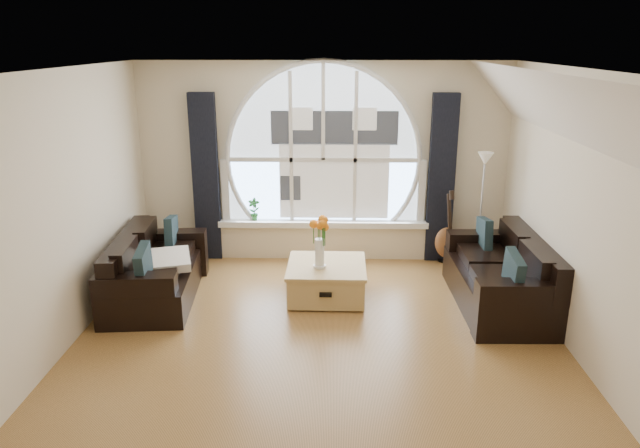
{
  "coord_description": "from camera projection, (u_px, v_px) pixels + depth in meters",
  "views": [
    {
      "loc": [
        0.14,
        -5.15,
        2.95
      ],
      "look_at": [
        0.0,
        0.9,
        1.05
      ],
      "focal_mm": 32.98,
      "sensor_mm": 36.0,
      "label": 1
    }
  ],
  "objects": [
    {
      "name": "wall_front",
      "position": [
        302.0,
        395.0,
        2.77
      ],
      "size": [
        5.0,
        0.01,
        2.7
      ],
      "primitive_type": "cube",
      "color": "beige",
      "rests_on": "ground"
    },
    {
      "name": "sofa_left",
      "position": [
        156.0,
        266.0,
        6.92
      ],
      "size": [
        1.01,
        1.8,
        0.77
      ],
      "primitive_type": "cube",
      "rotation": [
        0.0,
        0.0,
        0.08
      ],
      "color": "black",
      "rests_on": "ground"
    },
    {
      "name": "vase_flowers",
      "position": [
        320.0,
        236.0,
        6.74
      ],
      "size": [
        0.24,
        0.24,
        0.7
      ],
      "primitive_type": "cube",
      "color": "white",
      "rests_on": "coffee_chest"
    },
    {
      "name": "curtain_left",
      "position": [
        206.0,
        178.0,
        8.0
      ],
      "size": [
        0.35,
        0.12,
        2.3
      ],
      "primitive_type": "cube",
      "color": "black",
      "rests_on": "ground"
    },
    {
      "name": "ground",
      "position": [
        318.0,
        352.0,
        5.8
      ],
      "size": [
        5.0,
        5.5,
        0.01
      ],
      "primitive_type": "cube",
      "color": "brown",
      "rests_on": "ground"
    },
    {
      "name": "coffee_chest",
      "position": [
        327.0,
        279.0,
        7.0
      ],
      "size": [
        0.93,
        0.93,
        0.45
      ],
      "primitive_type": "cube",
      "rotation": [
        0.0,
        0.0,
        -0.01
      ],
      "color": "tan",
      "rests_on": "ground"
    },
    {
      "name": "wall_right",
      "position": [
        592.0,
        224.0,
        5.34
      ],
      "size": [
        0.01,
        5.5,
        2.7
      ],
      "primitive_type": "cube",
      "color": "beige",
      "rests_on": "ground"
    },
    {
      "name": "ceiling",
      "position": [
        317.0,
        71.0,
        4.99
      ],
      "size": [
        5.0,
        5.5,
        0.01
      ],
      "primitive_type": "cube",
      "color": "silver",
      "rests_on": "ground"
    },
    {
      "name": "throw_blanket",
      "position": [
        166.0,
        260.0,
        6.83
      ],
      "size": [
        0.68,
        0.68,
        0.1
      ],
      "primitive_type": "cube",
      "rotation": [
        0.0,
        0.0,
        0.29
      ],
      "color": "silver",
      "rests_on": "sofa_left"
    },
    {
      "name": "wall_back",
      "position": [
        323.0,
        163.0,
        8.02
      ],
      "size": [
        5.0,
        0.01,
        2.7
      ],
      "primitive_type": "cube",
      "color": "beige",
      "rests_on": "ground"
    },
    {
      "name": "attic_slope",
      "position": [
        573.0,
        113.0,
        5.05
      ],
      "size": [
        0.92,
        5.5,
        0.72
      ],
      "primitive_type": "cube",
      "color": "silver",
      "rests_on": "ground"
    },
    {
      "name": "window_sill",
      "position": [
        323.0,
        223.0,
        8.18
      ],
      "size": [
        2.9,
        0.22,
        0.08
      ],
      "primitive_type": "cube",
      "color": "white",
      "rests_on": "wall_back"
    },
    {
      "name": "curtain_right",
      "position": [
        441.0,
        179.0,
        7.93
      ],
      "size": [
        0.35,
        0.12,
        2.3
      ],
      "primitive_type": "cube",
      "color": "black",
      "rests_on": "ground"
    },
    {
      "name": "window_frame",
      "position": [
        323.0,
        143.0,
        7.88
      ],
      "size": [
        2.76,
        0.08,
        2.15
      ],
      "primitive_type": "cube",
      "color": "white",
      "rests_on": "wall_back"
    },
    {
      "name": "potted_plant",
      "position": [
        254.0,
        209.0,
        8.14
      ],
      "size": [
        0.17,
        0.12,
        0.31
      ],
      "primitive_type": "imported",
      "rotation": [
        0.0,
        0.0,
        -0.04
      ],
      "color": "#1E6023",
      "rests_on": "window_sill"
    },
    {
      "name": "neighbor_house",
      "position": [
        334.0,
        152.0,
        7.93
      ],
      "size": [
        1.7,
        0.02,
        1.5
      ],
      "primitive_type": "cube",
      "color": "silver",
      "rests_on": "wall_back"
    },
    {
      "name": "wall_left",
      "position": [
        49.0,
        220.0,
        5.45
      ],
      "size": [
        0.01,
        5.5,
        2.7
      ],
      "primitive_type": "cube",
      "color": "beige",
      "rests_on": "ground"
    },
    {
      "name": "arched_window",
      "position": [
        323.0,
        143.0,
        7.91
      ],
      "size": [
        2.6,
        0.06,
        2.15
      ],
      "primitive_type": "cube",
      "color": "silver",
      "rests_on": "wall_back"
    },
    {
      "name": "floor_lamp",
      "position": [
        481.0,
        213.0,
        7.62
      ],
      "size": [
        0.24,
        0.24,
        1.6
      ],
      "primitive_type": "cube",
      "color": "#B2B2B2",
      "rests_on": "ground"
    },
    {
      "name": "sofa_right",
      "position": [
        500.0,
        273.0,
        6.72
      ],
      "size": [
        0.95,
        1.86,
        0.82
      ],
      "primitive_type": "cube",
      "rotation": [
        0.0,
        0.0,
        0.02
      ],
      "color": "black",
      "rests_on": "ground"
    },
    {
      "name": "guitar",
      "position": [
        448.0,
        227.0,
        7.97
      ],
      "size": [
        0.42,
        0.35,
        1.06
      ],
      "primitive_type": "cube",
      "rotation": [
        0.0,
        0.0,
        0.34
      ],
      "color": "brown",
      "rests_on": "ground"
    }
  ]
}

